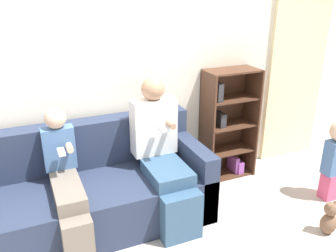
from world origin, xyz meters
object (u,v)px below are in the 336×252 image
(couch, at_px, (85,194))
(teddy_bear, at_px, (329,219))
(child_seated, at_px, (67,183))
(toddler_standing, at_px, (336,157))
(adult_seated, at_px, (162,151))
(bookshelf, at_px, (226,124))

(couch, height_order, teddy_bear, couch)
(child_seated, distance_m, toddler_standing, 2.38)
(adult_seated, relative_size, child_seated, 1.16)
(bookshelf, bearing_deg, adult_seated, -155.28)
(toddler_standing, bearing_deg, child_seated, 171.04)
(adult_seated, bearing_deg, toddler_standing, -14.95)
(child_seated, bearing_deg, bookshelf, 14.98)
(toddler_standing, bearing_deg, adult_seated, 165.05)
(adult_seated, bearing_deg, couch, 169.14)
(couch, bearing_deg, adult_seated, -10.86)
(bookshelf, bearing_deg, toddler_standing, -51.01)
(couch, height_order, toddler_standing, couch)
(toddler_standing, height_order, teddy_bear, toddler_standing)
(bookshelf, xyz_separation_m, teddy_bear, (0.24, -1.21, -0.42))
(teddy_bear, bearing_deg, adult_seated, 144.59)
(couch, xyz_separation_m, teddy_bear, (1.77, -0.93, -0.14))
(child_seated, distance_m, bookshelf, 1.74)
(teddy_bear, bearing_deg, child_seated, 158.51)
(bookshelf, bearing_deg, teddy_bear, -78.58)
(toddler_standing, xyz_separation_m, bookshelf, (-0.66, 0.82, 0.13))
(child_seated, xyz_separation_m, teddy_bear, (1.93, -0.76, -0.37))
(child_seated, distance_m, teddy_bear, 2.10)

